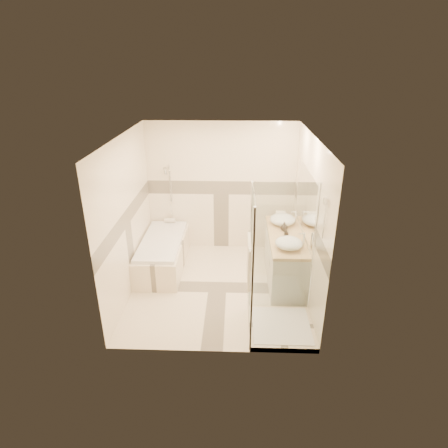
{
  "coord_description": "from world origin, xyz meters",
  "views": [
    {
      "loc": [
        0.3,
        -5.29,
        3.51
      ],
      "look_at": [
        0.1,
        0.25,
        1.05
      ],
      "focal_mm": 30.0,
      "sensor_mm": 36.0,
      "label": 1
    }
  ],
  "objects_px": {
    "vessel_sink_far": "(289,243)",
    "amenity_bottle_a": "(286,234)",
    "vessel_sink_near": "(282,220)",
    "amenity_bottle_b": "(284,227)",
    "vanity": "(284,257)",
    "bathtub": "(163,252)",
    "shower_enclosure": "(274,297)"
  },
  "relations": [
    {
      "from": "amenity_bottle_a",
      "to": "bathtub",
      "type": "bearing_deg",
      "value": 167.56
    },
    {
      "from": "vessel_sink_near",
      "to": "amenity_bottle_b",
      "type": "height_order",
      "value": "vessel_sink_near"
    },
    {
      "from": "bathtub",
      "to": "amenity_bottle_a",
      "type": "distance_m",
      "value": 2.27
    },
    {
      "from": "vanity",
      "to": "amenity_bottle_b",
      "type": "bearing_deg",
      "value": 97.39
    },
    {
      "from": "bathtub",
      "to": "vessel_sink_near",
      "type": "bearing_deg",
      "value": 2.15
    },
    {
      "from": "vanity",
      "to": "amenity_bottle_b",
      "type": "relative_size",
      "value": 10.31
    },
    {
      "from": "bathtub",
      "to": "shower_enclosure",
      "type": "distance_m",
      "value": 2.47
    },
    {
      "from": "bathtub",
      "to": "vessel_sink_near",
      "type": "xyz_separation_m",
      "value": [
        2.13,
        0.08,
        0.63
      ]
    },
    {
      "from": "vessel_sink_far",
      "to": "amenity_bottle_b",
      "type": "distance_m",
      "value": 0.63
    },
    {
      "from": "shower_enclosure",
      "to": "amenity_bottle_a",
      "type": "distance_m",
      "value": 1.25
    },
    {
      "from": "amenity_bottle_b",
      "to": "shower_enclosure",
      "type": "bearing_deg",
      "value": -100.84
    },
    {
      "from": "amenity_bottle_b",
      "to": "amenity_bottle_a",
      "type": "bearing_deg",
      "value": -90.0
    },
    {
      "from": "vessel_sink_near",
      "to": "amenity_bottle_b",
      "type": "relative_size",
      "value": 2.82
    },
    {
      "from": "bathtub",
      "to": "amenity_bottle_b",
      "type": "bearing_deg",
      "value": -5.26
    },
    {
      "from": "vanity",
      "to": "shower_enclosure",
      "type": "bearing_deg",
      "value": -102.97
    },
    {
      "from": "shower_enclosure",
      "to": "vessel_sink_far",
      "type": "relative_size",
      "value": 4.86
    },
    {
      "from": "amenity_bottle_b",
      "to": "vessel_sink_far",
      "type": "bearing_deg",
      "value": -90.0
    },
    {
      "from": "bathtub",
      "to": "amenity_bottle_b",
      "type": "relative_size",
      "value": 10.81
    },
    {
      "from": "shower_enclosure",
      "to": "bathtub",
      "type": "bearing_deg",
      "value": 138.9
    },
    {
      "from": "vessel_sink_near",
      "to": "amenity_bottle_b",
      "type": "bearing_deg",
      "value": -90.0
    },
    {
      "from": "vessel_sink_far",
      "to": "amenity_bottle_b",
      "type": "xyz_separation_m",
      "value": [
        0.0,
        0.63,
        -0.01
      ]
    },
    {
      "from": "vessel_sink_near",
      "to": "vessel_sink_far",
      "type": "bearing_deg",
      "value": -90.0
    },
    {
      "from": "vanity",
      "to": "vessel_sink_far",
      "type": "relative_size",
      "value": 3.86
    },
    {
      "from": "vanity",
      "to": "amenity_bottle_a",
      "type": "bearing_deg",
      "value": -99.46
    },
    {
      "from": "bathtub",
      "to": "vanity",
      "type": "distance_m",
      "value": 2.18
    },
    {
      "from": "vessel_sink_far",
      "to": "amenity_bottle_a",
      "type": "bearing_deg",
      "value": 90.0
    },
    {
      "from": "vanity",
      "to": "shower_enclosure",
      "type": "xyz_separation_m",
      "value": [
        -0.29,
        -1.27,
        0.08
      ]
    },
    {
      "from": "shower_enclosure",
      "to": "amenity_bottle_b",
      "type": "height_order",
      "value": "shower_enclosure"
    },
    {
      "from": "vanity",
      "to": "vessel_sink_far",
      "type": "distance_m",
      "value": 0.69
    },
    {
      "from": "bathtub",
      "to": "vessel_sink_far",
      "type": "xyz_separation_m",
      "value": [
        2.13,
        -0.82,
        0.63
      ]
    },
    {
      "from": "vanity",
      "to": "amenity_bottle_a",
      "type": "relative_size",
      "value": 10.88
    },
    {
      "from": "vessel_sink_far",
      "to": "vessel_sink_near",
      "type": "bearing_deg",
      "value": 90.0
    }
  ]
}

